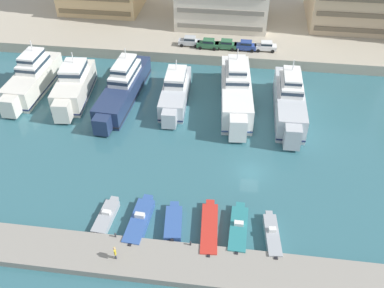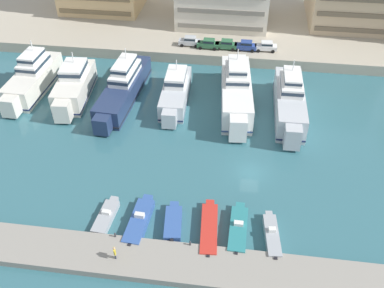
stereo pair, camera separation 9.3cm
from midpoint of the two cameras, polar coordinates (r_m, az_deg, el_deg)
The scene contains 22 objects.
ground_plane at distance 58.11m, azimuth 7.86°, elevation -3.77°, with size 400.00×400.00×0.00m, color #336670.
pier_dock at distance 47.23m, azimuth 7.35°, elevation -16.53°, with size 120.00×5.10×0.86m, color gray.
yacht_ivory_far_left at distance 77.92m, azimuth -20.44°, elevation 8.27°, with size 4.95×17.46×8.11m.
yacht_ivory_left at distance 73.71m, azimuth -15.42°, elevation 7.50°, with size 5.63×15.67×7.26m.
yacht_navy_mid_left at distance 71.96m, azimuth -9.09°, elevation 7.60°, with size 5.39×21.40×7.78m.
yacht_silver_center_left at distance 70.33m, azimuth -2.19°, elevation 7.03°, with size 4.42×15.81×6.54m.
yacht_white_center at distance 69.48m, azimuth 5.96°, elevation 7.08°, with size 6.07×20.55×8.61m.
yacht_silver_center_right at distance 68.58m, azimuth 12.93°, elevation 5.63°, with size 4.44×18.75×8.32m.
motorboat_grey_far_left at distance 52.56m, azimuth -11.34°, elevation -9.47°, with size 2.13×6.20×1.18m.
motorboat_blue_left at distance 51.33m, azimuth -6.98°, elevation -10.18°, with size 2.47×7.99×1.51m.
motorboat_blue_mid_left at distance 50.82m, azimuth -2.47°, elevation -10.46°, with size 2.47×5.99×1.07m.
motorboat_red_center_left at distance 50.26m, azimuth 2.34°, elevation -11.27°, with size 2.40×8.47×1.00m.
motorboat_teal_center at distance 50.45m, azimuth 6.22°, elevation -11.24°, with size 2.08×7.71×1.43m.
motorboat_grey_center_right at distance 50.33m, azimuth 10.63°, elevation -11.97°, with size 2.13×6.88×1.56m.
car_silver_far_left at distance 84.18m, azimuth -0.26°, elevation 13.60°, with size 4.11×1.94×1.80m.
car_green_left at distance 83.22m, azimuth 2.24°, elevation 13.25°, with size 4.15×2.02×1.80m.
car_green_mid_left at distance 83.14m, azimuth 4.63°, elevation 13.13°, with size 4.12×1.96×1.80m.
car_blue_center_left at distance 83.06m, azimuth 7.21°, elevation 12.92°, with size 4.12×1.96×1.80m.
car_white_center at distance 83.39m, azimuth 9.89°, elevation 12.76°, with size 4.15×2.03×1.80m.
pedestrian_near_edge at distance 47.20m, azimuth -10.22°, elevation -13.97°, with size 0.41×0.64×1.77m.
bollard_west at distance 49.56m, azimuth -10.16°, elevation -11.83°, with size 0.20×0.20×0.61m.
bollard_west_mid at distance 48.11m, azimuth -0.19°, elevation -13.07°, with size 0.20×0.20×0.61m.
Camera 2 is at (-2.14, -42.87, 39.16)m, focal length 40.00 mm.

